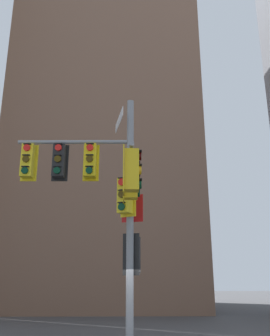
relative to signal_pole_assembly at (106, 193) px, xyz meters
name	(u,v)px	position (x,y,z in m)	size (l,w,h in m)	color
building_mid_block	(108,137)	(-1.23, 21.62, 10.30)	(14.76, 14.76, 29.72)	brown
signal_pole_assembly	(106,193)	(0.00, 0.00, 0.00)	(3.76, 2.85, 7.55)	gray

